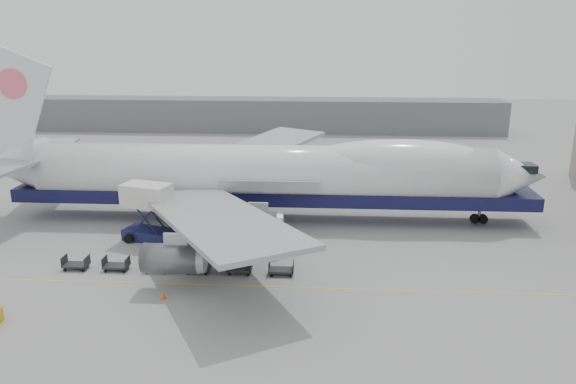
{
  "coord_description": "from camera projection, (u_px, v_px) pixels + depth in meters",
  "views": [
    {
      "loc": [
        6.73,
        -50.58,
        21.94
      ],
      "look_at": [
        3.23,
        6.0,
        5.16
      ],
      "focal_mm": 35.0,
      "sensor_mm": 36.0,
      "label": 1
    }
  ],
  "objects": [
    {
      "name": "dolly_2",
      "position": [
        157.0,
        266.0,
        52.14
      ],
      "size": [
        2.3,
        1.35,
        1.3
      ],
      "color": "#2D2D30",
      "rests_on": "ground"
    },
    {
      "name": "dolly_0",
      "position": [
        76.0,
        264.0,
        52.6
      ],
      "size": [
        2.3,
        1.35,
        1.3
      ],
      "color": "#2D2D30",
      "rests_on": "ground"
    },
    {
      "name": "apron_line",
      "position": [
        243.0,
        286.0,
        49.29
      ],
      "size": [
        60.0,
        0.15,
        0.01
      ],
      "primitive_type": "cube",
      "color": "gold",
      "rests_on": "ground"
    },
    {
      "name": "dolly_3",
      "position": [
        198.0,
        267.0,
        51.91
      ],
      "size": [
        2.3,
        1.35,
        1.3
      ],
      "color": "#2D2D30",
      "rests_on": "ground"
    },
    {
      "name": "dolly_4",
      "position": [
        240.0,
        268.0,
        51.68
      ],
      "size": [
        2.3,
        1.35,
        1.3
      ],
      "color": "#2D2D30",
      "rests_on": "ground"
    },
    {
      "name": "dolly_1",
      "position": [
        116.0,
        265.0,
        52.37
      ],
      "size": [
        2.3,
        1.35,
        1.3
      ],
      "color": "#2D2D30",
      "rests_on": "ground"
    },
    {
      "name": "hangar",
      "position": [
        245.0,
        115.0,
        121.62
      ],
      "size": [
        110.0,
        8.0,
        7.0
      ],
      "primitive_type": "cube",
      "color": "slate",
      "rests_on": "ground"
    },
    {
      "name": "catering_truck",
      "position": [
        148.0,
        209.0,
        59.06
      ],
      "size": [
        5.87,
        4.73,
        6.18
      ],
      "rotation": [
        0.0,
        0.0,
        -0.29
      ],
      "color": "#181C4A",
      "rests_on": "ground"
    },
    {
      "name": "ground",
      "position": [
        251.0,
        259.0,
        55.03
      ],
      "size": [
        260.0,
        260.0,
        0.0
      ],
      "primitive_type": "plane",
      "color": "gray",
      "rests_on": "ground"
    },
    {
      "name": "airliner",
      "position": [
        269.0,
        173.0,
        64.88
      ],
      "size": [
        67.0,
        55.3,
        19.98
      ],
      "color": "white",
      "rests_on": "ground"
    },
    {
      "name": "traffic_cone",
      "position": [
        163.0,
        296.0,
        46.93
      ],
      "size": [
        0.42,
        0.42,
        0.61
      ],
      "rotation": [
        0.0,
        0.0,
        0.06
      ],
      "color": "#FF4C0D",
      "rests_on": "ground"
    },
    {
      "name": "dolly_5",
      "position": [
        281.0,
        269.0,
        51.45
      ],
      "size": [
        2.3,
        1.35,
        1.3
      ],
      "color": "#2D2D30",
      "rests_on": "ground"
    }
  ]
}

